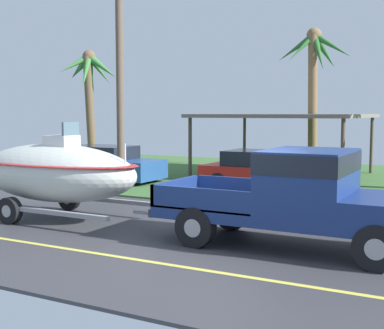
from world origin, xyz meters
TOP-DOWN VIEW (x-y plane):
  - ground at (0.00, 8.38)m, footprint 36.00×22.00m
  - pickup_truck_towing at (1.36, 0.42)m, footprint 5.44×2.07m
  - boat_on_trailer at (-5.06, 0.42)m, footprint 5.98×2.32m
  - parked_sedan_near at (-1.82, 7.13)m, footprint 4.61×1.87m
  - parked_sedan_far at (-8.39, 6.76)m, footprint 4.45×1.91m
  - carport_awning at (-2.75, 11.42)m, footprint 6.39×5.98m
  - palm_tree_near_right at (-2.49, 14.66)m, footprint 3.58×3.05m
  - palm_tree_far_left at (-10.96, 9.07)m, footprint 2.72×2.57m
  - utility_pole at (-6.18, 4.77)m, footprint 0.24×1.80m

SIDE VIEW (x-z plane):
  - ground at x=0.00m, z-range -0.07..0.04m
  - parked_sedan_far at x=-8.39m, z-range -0.02..1.36m
  - parked_sedan_near at x=-1.82m, z-range -0.02..1.36m
  - pickup_truck_towing at x=1.36m, z-range 0.10..2.03m
  - boat_on_trailer at x=-5.06m, z-range -0.04..2.38m
  - carport_awning at x=-2.75m, z-range 1.18..3.77m
  - palm_tree_far_left at x=-10.96m, z-range 1.25..6.64m
  - utility_pole at x=-6.18m, z-range 0.15..8.59m
  - palm_tree_near_right at x=-2.49m, z-range 1.39..7.88m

